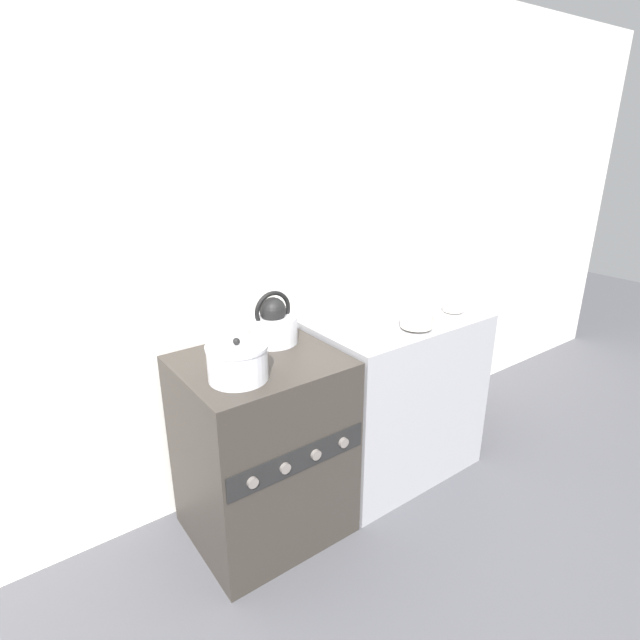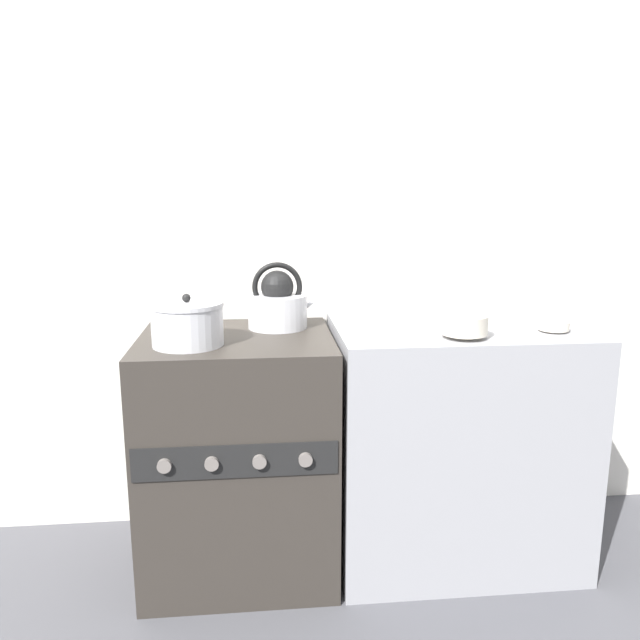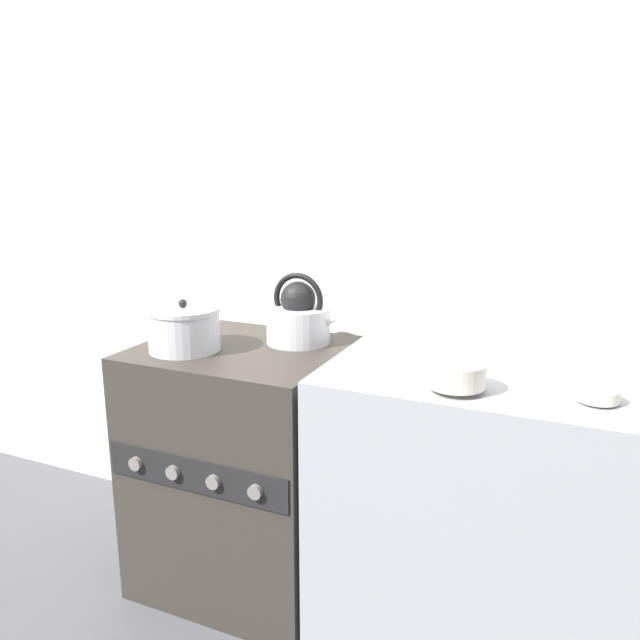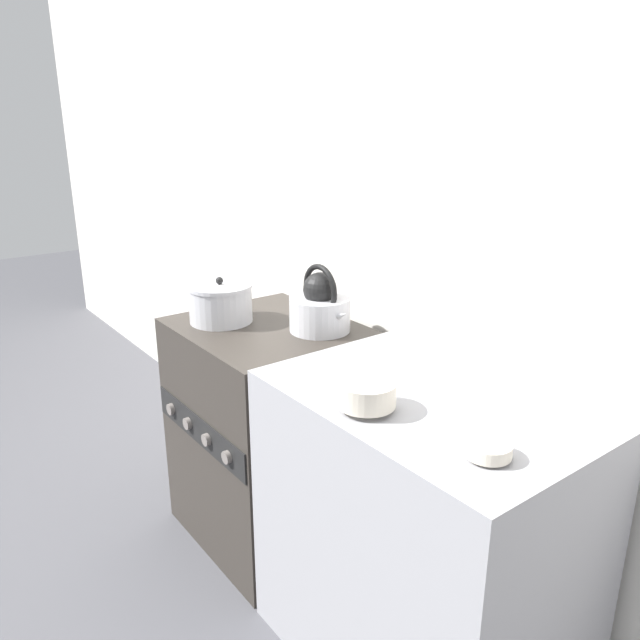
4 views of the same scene
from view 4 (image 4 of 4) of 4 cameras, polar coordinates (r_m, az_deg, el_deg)
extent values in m
plane|color=#4C4C51|center=(2.59, -10.14, -20.47)|extent=(12.00, 12.00, 0.00)
cube|color=silver|center=(2.41, 2.51, 9.70)|extent=(7.00, 0.06, 2.50)
cube|color=#332D28|center=(2.47, -4.59, -10.20)|extent=(0.67, 0.58, 0.87)
cube|color=black|center=(2.29, -10.95, -9.89)|extent=(0.65, 0.01, 0.11)
cylinder|color=slate|center=(2.47, -13.48, -7.93)|extent=(0.04, 0.02, 0.04)
cylinder|color=slate|center=(2.35, -12.02, -9.24)|extent=(0.04, 0.02, 0.04)
cylinder|color=slate|center=(2.23, -10.35, -10.71)|extent=(0.04, 0.02, 0.04)
cylinder|color=slate|center=(2.12, -8.52, -12.30)|extent=(0.04, 0.02, 0.04)
cube|color=#99999E|center=(1.94, 9.13, -18.89)|extent=(0.89, 0.60, 0.89)
cylinder|color=silver|center=(2.22, -0.01, 0.56)|extent=(0.22, 0.22, 0.12)
sphere|color=black|center=(2.19, -0.01, 2.83)|extent=(0.12, 0.12, 0.12)
torus|color=black|center=(2.19, -0.01, 2.80)|extent=(0.18, 0.02, 0.18)
cone|color=silver|center=(2.14, 1.66, 0.34)|extent=(0.11, 0.05, 0.09)
cylinder|color=silver|center=(2.34, -9.07, 1.39)|extent=(0.23, 0.23, 0.13)
cylinder|color=silver|center=(2.32, -9.16, 3.08)|extent=(0.24, 0.24, 0.01)
sphere|color=black|center=(2.32, -9.18, 3.58)|extent=(0.03, 0.03, 0.03)
cylinder|color=beige|center=(1.62, 4.24, -7.94)|extent=(0.07, 0.07, 0.01)
cylinder|color=beige|center=(1.60, 4.28, -6.70)|extent=(0.15, 0.15, 0.06)
cylinder|color=beige|center=(1.46, 15.06, -11.94)|extent=(0.05, 0.05, 0.01)
cylinder|color=beige|center=(1.45, 15.12, -11.30)|extent=(0.10, 0.10, 0.03)
camera|label=1|loc=(2.82, -50.55, 15.00)|focal=28.00mm
camera|label=2|loc=(2.03, -65.46, 0.94)|focal=35.00mm
camera|label=3|loc=(0.99, -71.83, -3.51)|focal=35.00mm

